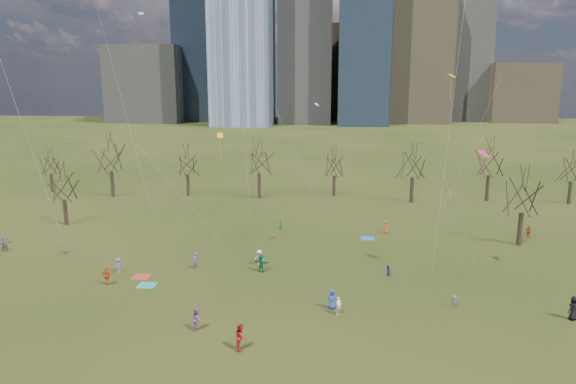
# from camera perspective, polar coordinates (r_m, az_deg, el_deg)

# --- Properties ---
(ground) EXTENTS (500.00, 500.00, 0.00)m
(ground) POSITION_cam_1_polar(r_m,az_deg,el_deg) (44.28, -1.34, -12.13)
(ground) COLOR black
(ground) RESTS_ON ground
(downtown_skyline) EXTENTS (212.50, 78.00, 118.00)m
(downtown_skyline) POSITION_cam_1_polar(r_m,az_deg,el_deg) (251.83, 3.40, 16.62)
(downtown_skyline) COLOR slate
(downtown_skyline) RESTS_ON ground
(bare_tree_row) EXTENTS (113.04, 29.80, 9.50)m
(bare_tree_row) POSITION_cam_1_polar(r_m,az_deg,el_deg) (78.47, 1.49, 3.14)
(bare_tree_row) COLOR black
(bare_tree_row) RESTS_ON ground
(blanket_teal) EXTENTS (1.60, 1.50, 0.03)m
(blanket_teal) POSITION_cam_1_polar(r_m,az_deg,el_deg) (49.38, -15.40, -9.95)
(blanket_teal) COLOR teal
(blanket_teal) RESTS_ON ground
(blanket_navy) EXTENTS (1.60, 1.50, 0.03)m
(blanket_navy) POSITION_cam_1_polar(r_m,az_deg,el_deg) (62.12, 8.83, -5.12)
(blanket_navy) COLOR #2558B0
(blanket_navy) RESTS_ON ground
(blanket_crimson) EXTENTS (1.60, 1.50, 0.03)m
(blanket_crimson) POSITION_cam_1_polar(r_m,az_deg,el_deg) (51.55, -15.96, -9.04)
(blanket_crimson) COLOR #B73424
(blanket_crimson) RESTS_ON ground
(person_0) EXTENTS (0.82, 0.55, 1.66)m
(person_0) POSITION_cam_1_polar(r_m,az_deg,el_deg) (42.87, 4.92, -11.80)
(person_0) COLOR #2746AC
(person_0) RESTS_ON ground
(person_1) EXTENTS (0.64, 0.63, 1.49)m
(person_1) POSITION_cam_1_polar(r_m,az_deg,el_deg) (41.98, 5.66, -12.47)
(person_1) COLOR white
(person_1) RESTS_ON ground
(person_2) EXTENTS (0.82, 1.00, 1.92)m
(person_2) POSITION_cam_1_polar(r_m,az_deg,el_deg) (36.86, -5.26, -15.73)
(person_2) COLOR #AF1921
(person_2) RESTS_ON ground
(person_3) EXTENTS (0.67, 0.78, 1.04)m
(person_3) POSITION_cam_1_polar(r_m,az_deg,el_deg) (45.25, 17.97, -11.48)
(person_3) COLOR #5A5A5E
(person_3) RESTS_ON ground
(person_4) EXTENTS (1.10, 0.64, 1.76)m
(person_4) POSITION_cam_1_polar(r_m,az_deg,el_deg) (50.27, -19.47, -8.77)
(person_4) COLOR #D24D17
(person_4) RESTS_ON ground
(person_5) EXTENTS (1.73, 0.95, 1.78)m
(person_5) POSITION_cam_1_polar(r_m,az_deg,el_deg) (50.67, -3.01, -7.90)
(person_5) COLOR #166643
(person_5) RESTS_ON ground
(person_6) EXTENTS (1.13, 1.02, 1.95)m
(person_6) POSITION_cam_1_polar(r_m,az_deg,el_deg) (46.51, 29.17, -11.20)
(person_6) COLOR black
(person_6) RESTS_ON ground
(person_7) EXTENTS (0.50, 0.67, 1.66)m
(person_7) POSITION_cam_1_polar(r_m,az_deg,el_deg) (52.31, -10.28, -7.51)
(person_7) COLOR #8C4890
(person_7) RESTS_ON ground
(person_8) EXTENTS (0.60, 0.67, 1.15)m
(person_8) POSITION_cam_1_polar(r_m,az_deg,el_deg) (50.42, 11.04, -8.60)
(person_8) COLOR #23269B
(person_8) RESTS_ON ground
(person_9) EXTENTS (1.18, 0.86, 1.63)m
(person_9) POSITION_cam_1_polar(r_m,az_deg,el_deg) (52.42, -3.20, -7.30)
(person_9) COLOR white
(person_9) RESTS_ON ground
(person_10) EXTENTS (0.89, 0.38, 1.51)m
(person_10) POSITION_cam_1_polar(r_m,az_deg,el_deg) (67.96, 25.16, -4.00)
(person_10) COLOR #BF3C1B
(person_10) RESTS_ON ground
(person_11) EXTENTS (1.37, 1.70, 1.82)m
(person_11) POSITION_cam_1_polar(r_m,az_deg,el_deg) (64.47, -28.96, -5.05)
(person_11) COLOR #5E5E63
(person_11) RESTS_ON ground
(person_12) EXTENTS (0.66, 0.85, 1.55)m
(person_12) POSITION_cam_1_polar(r_m,az_deg,el_deg) (64.48, 10.85, -3.86)
(person_12) COLOR #EA471A
(person_12) RESTS_ON ground
(person_13) EXTENTS (0.61, 0.59, 1.41)m
(person_13) POSITION_cam_1_polar(r_m,az_deg,el_deg) (64.71, -0.83, -3.65)
(person_13) COLOR #176B3F
(person_13) RESTS_ON ground
(person_14) EXTENTS (0.72, 0.89, 1.72)m
(person_14) POSITION_cam_1_polar(r_m,az_deg,el_deg) (39.96, -10.04, -13.74)
(person_14) COLOR #8C4C99
(person_14) RESTS_ON ground
(person_15) EXTENTS (1.12, 1.11, 1.55)m
(person_15) POSITION_cam_1_polar(r_m,az_deg,el_deg) (52.94, -18.37, -7.76)
(person_15) COLOR #8C4C99
(person_15) RESTS_ON ground
(kites_airborne) EXTENTS (65.83, 44.94, 33.84)m
(kites_airborne) POSITION_cam_1_polar(r_m,az_deg,el_deg) (52.95, -0.33, 7.22)
(kites_airborne) COLOR orange
(kites_airborne) RESTS_ON ground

